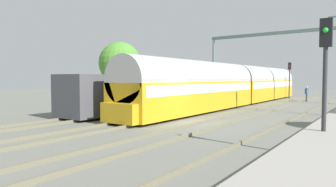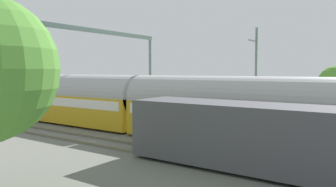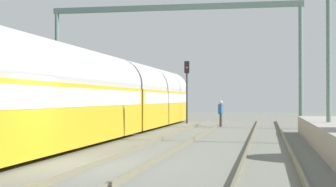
# 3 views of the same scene
# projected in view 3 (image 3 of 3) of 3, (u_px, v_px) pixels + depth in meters

# --- Properties ---
(ground) EXTENTS (120.00, 120.00, 0.00)m
(ground) POSITION_uv_depth(u_px,v_px,m) (55.00, 165.00, 14.93)
(ground) COLOR slate
(track_east) EXTENTS (1.52, 60.00, 0.16)m
(track_east) POSITION_uv_depth(u_px,v_px,m) (123.00, 164.00, 14.58)
(track_east) COLOR #69644E
(track_east) RESTS_ON ground
(track_far_east) EXTENTS (1.52, 60.00, 0.16)m
(track_far_east) POSITION_uv_depth(u_px,v_px,m) (269.00, 167.00, 13.87)
(track_far_east) COLOR #69644E
(track_far_east) RESTS_ON ground
(passenger_train) EXTENTS (2.93, 32.85, 3.82)m
(passenger_train) POSITION_uv_depth(u_px,v_px,m) (115.00, 96.00, 27.98)
(passenger_train) COLOR gold
(passenger_train) RESTS_ON ground
(person_crossing) EXTENTS (0.34, 0.45, 1.73)m
(person_crossing) POSITION_uv_depth(u_px,v_px,m) (221.00, 111.00, 35.28)
(person_crossing) COLOR #393939
(person_crossing) RESTS_ON ground
(railway_signal_far) EXTENTS (0.36, 0.30, 4.67)m
(railway_signal_far) POSITION_uv_depth(u_px,v_px,m) (187.00, 83.00, 40.07)
(railway_signal_far) COLOR #2D2D33
(railway_signal_far) RESTS_ON ground
(catenary_gantry) EXTENTS (16.18, 0.28, 7.86)m
(catenary_gantry) POSITION_uv_depth(u_px,v_px,m) (174.00, 36.00, 34.16)
(catenary_gantry) COLOR slate
(catenary_gantry) RESTS_ON ground
(catenary_pole_east_mid) EXTENTS (1.90, 0.20, 8.00)m
(catenary_pole_east_mid) POSITION_uv_depth(u_px,v_px,m) (327.00, 42.00, 21.59)
(catenary_pole_east_mid) COLOR slate
(catenary_pole_east_mid) RESTS_ON ground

